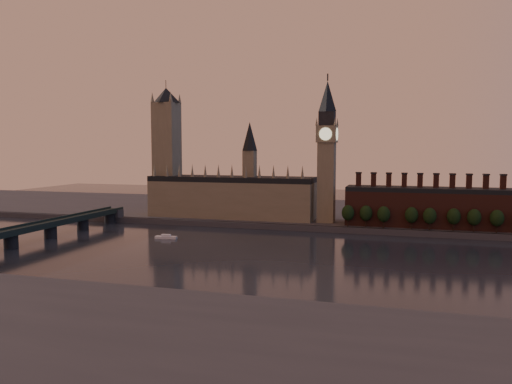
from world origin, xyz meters
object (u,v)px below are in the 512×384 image
Objects in this scene: big_ben at (327,150)px; river_boat at (166,237)px; victoria_tower at (167,147)px; westminster_bridge at (28,231)px.

river_boat is at bearing -140.93° from big_ben.
victoria_tower is 105.59m from river_boat.
river_boat is (-91.78, -74.51, -55.76)m from big_ben.
westminster_bridge is at bearing -106.56° from victoria_tower.
victoria_tower is at bearing 108.35° from river_boat.
big_ben is at bearing 31.75° from river_boat.
victoria_tower reaches higher than big_ben.
victoria_tower is 133.21m from westminster_bridge.
victoria_tower is 7.55× the size of river_boat.
victoria_tower is 130.12m from big_ben.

